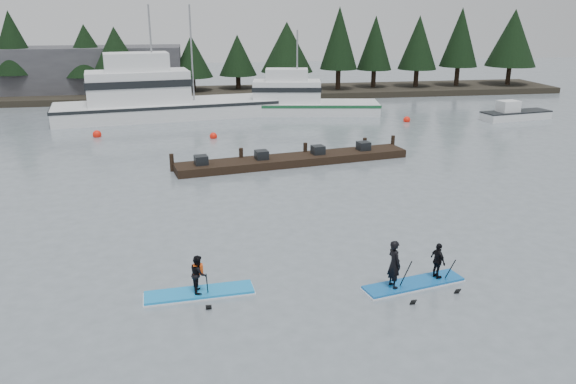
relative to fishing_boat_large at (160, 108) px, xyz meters
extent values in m
plane|color=slate|center=(6.67, -30.81, -0.77)|extent=(160.00, 160.00, 0.00)
cube|color=#2D281E|center=(6.67, 11.19, -0.47)|extent=(70.00, 8.00, 0.60)
cube|color=#4C4C51|center=(-7.33, 13.19, 1.73)|extent=(18.00, 6.00, 5.00)
cube|color=white|center=(0.55, 0.08, -0.65)|extent=(18.46, 7.62, 2.39)
cube|color=white|center=(-1.57, -0.24, 1.84)|extent=(8.51, 4.76, 2.59)
cylinder|color=gray|center=(-0.33, -0.05, 4.39)|extent=(0.14, 0.14, 7.69)
cube|color=white|center=(12.26, -0.04, -0.68)|extent=(13.14, 5.71, 1.82)
cube|color=white|center=(10.76, 0.21, 1.14)|extent=(6.08, 3.54, 1.82)
cylinder|color=gray|center=(11.64, 0.06, 3.23)|extent=(0.14, 0.14, 5.99)
cube|color=white|center=(28.86, -5.69, -0.43)|extent=(6.04, 2.69, 0.68)
cube|color=black|center=(8.47, -16.30, -0.54)|extent=(14.02, 4.27, 0.46)
sphere|color=#FF1D0C|center=(-4.08, -6.86, -0.77)|extent=(0.61, 0.61, 0.61)
sphere|color=#FF1D0C|center=(4.06, -8.66, -0.77)|extent=(0.53, 0.53, 0.53)
sphere|color=#FF1D0C|center=(19.67, -5.18, -0.77)|extent=(0.55, 0.55, 0.55)
cube|color=#1689D6|center=(2.69, -31.42, -0.70)|extent=(3.49, 1.09, 0.13)
imported|color=black|center=(2.69, -31.42, -0.02)|extent=(0.51, 0.63, 1.23)
cube|color=#F65214|center=(2.69, -31.42, 0.13)|extent=(0.31, 0.22, 0.32)
cylinder|color=black|center=(2.95, -31.62, -0.48)|extent=(0.09, 0.88, 1.48)
cube|color=#125FAE|center=(9.67, -31.96, -0.71)|extent=(3.57, 1.54, 0.12)
imported|color=black|center=(8.89, -32.13, 0.16)|extent=(0.50, 0.65, 1.61)
cylinder|color=black|center=(9.18, -32.29, -0.29)|extent=(0.11, 0.95, 1.61)
imported|color=black|center=(10.55, -31.77, -0.03)|extent=(0.45, 0.77, 1.23)
cylinder|color=black|center=(10.84, -31.93, -0.49)|extent=(0.10, 0.88, 1.48)
camera|label=1|loc=(2.83, -47.66, 7.94)|focal=35.00mm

